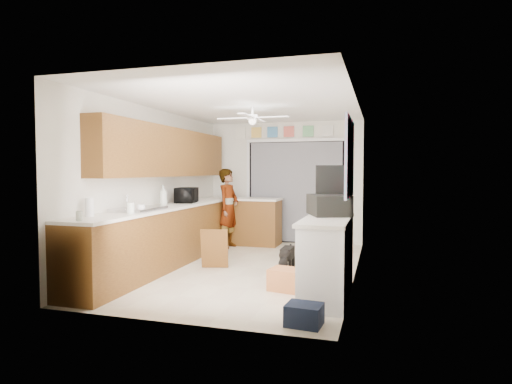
# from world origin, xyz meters

# --- Properties ---
(floor) EXTENTS (5.00, 5.00, 0.00)m
(floor) POSITION_xyz_m (0.00, 0.00, 0.00)
(floor) COLOR beige
(floor) RESTS_ON ground
(ceiling) EXTENTS (5.00, 5.00, 0.00)m
(ceiling) POSITION_xyz_m (0.00, 0.00, 2.50)
(ceiling) COLOR white
(ceiling) RESTS_ON ground
(wall_back) EXTENTS (3.20, 0.00, 3.20)m
(wall_back) POSITION_xyz_m (0.00, 2.50, 1.25)
(wall_back) COLOR white
(wall_back) RESTS_ON ground
(wall_front) EXTENTS (3.20, 0.00, 3.20)m
(wall_front) POSITION_xyz_m (0.00, -2.50, 1.25)
(wall_front) COLOR white
(wall_front) RESTS_ON ground
(wall_left) EXTENTS (0.00, 5.00, 5.00)m
(wall_left) POSITION_xyz_m (-1.60, 0.00, 1.25)
(wall_left) COLOR white
(wall_left) RESTS_ON ground
(wall_right) EXTENTS (0.00, 5.00, 5.00)m
(wall_right) POSITION_xyz_m (1.60, 0.00, 1.25)
(wall_right) COLOR white
(wall_right) RESTS_ON ground
(left_base_cabinets) EXTENTS (0.60, 4.80, 0.90)m
(left_base_cabinets) POSITION_xyz_m (-1.30, 0.00, 0.45)
(left_base_cabinets) COLOR brown
(left_base_cabinets) RESTS_ON floor
(left_countertop) EXTENTS (0.62, 4.80, 0.04)m
(left_countertop) POSITION_xyz_m (-1.29, 0.00, 0.92)
(left_countertop) COLOR white
(left_countertop) RESTS_ON left_base_cabinets
(upper_cabinets) EXTENTS (0.32, 4.00, 0.80)m
(upper_cabinets) POSITION_xyz_m (-1.44, 0.20, 1.80)
(upper_cabinets) COLOR brown
(upper_cabinets) RESTS_ON wall_left
(sink_basin) EXTENTS (0.50, 0.76, 0.06)m
(sink_basin) POSITION_xyz_m (-1.29, -1.00, 0.95)
(sink_basin) COLOR silver
(sink_basin) RESTS_ON left_countertop
(faucet) EXTENTS (0.03, 0.03, 0.22)m
(faucet) POSITION_xyz_m (-1.48, -1.00, 1.05)
(faucet) COLOR silver
(faucet) RESTS_ON left_countertop
(peninsula_base) EXTENTS (1.00, 0.60, 0.90)m
(peninsula_base) POSITION_xyz_m (-0.50, 2.00, 0.45)
(peninsula_base) COLOR brown
(peninsula_base) RESTS_ON floor
(peninsula_top) EXTENTS (1.04, 0.64, 0.04)m
(peninsula_top) POSITION_xyz_m (-0.50, 2.00, 0.92)
(peninsula_top) COLOR white
(peninsula_top) RESTS_ON peninsula_base
(back_opening_recess) EXTENTS (2.00, 0.06, 2.10)m
(back_opening_recess) POSITION_xyz_m (0.25, 2.47, 1.05)
(back_opening_recess) COLOR black
(back_opening_recess) RESTS_ON wall_back
(curtain_panel) EXTENTS (1.90, 0.03, 2.05)m
(curtain_panel) POSITION_xyz_m (0.25, 2.43, 1.05)
(curtain_panel) COLOR gray
(curtain_panel) RESTS_ON wall_back
(door_trim_left) EXTENTS (0.06, 0.04, 2.10)m
(door_trim_left) POSITION_xyz_m (-0.77, 2.44, 1.05)
(door_trim_left) COLOR white
(door_trim_left) RESTS_ON wall_back
(door_trim_right) EXTENTS (0.06, 0.04, 2.10)m
(door_trim_right) POSITION_xyz_m (1.27, 2.44, 1.05)
(door_trim_right) COLOR white
(door_trim_right) RESTS_ON wall_back
(door_trim_head) EXTENTS (2.10, 0.04, 0.06)m
(door_trim_head) POSITION_xyz_m (0.25, 2.44, 2.12)
(door_trim_head) COLOR white
(door_trim_head) RESTS_ON wall_back
(header_frame_0) EXTENTS (0.22, 0.02, 0.22)m
(header_frame_0) POSITION_xyz_m (-0.60, 2.47, 2.30)
(header_frame_0) COLOR #E6B94C
(header_frame_0) RESTS_ON wall_back
(header_frame_1) EXTENTS (0.22, 0.02, 0.22)m
(header_frame_1) POSITION_xyz_m (-0.25, 2.47, 2.30)
(header_frame_1) COLOR #4685BA
(header_frame_1) RESTS_ON wall_back
(header_frame_2) EXTENTS (0.22, 0.02, 0.22)m
(header_frame_2) POSITION_xyz_m (0.10, 2.47, 2.30)
(header_frame_2) COLOR #D55B50
(header_frame_2) RESTS_ON wall_back
(header_frame_3) EXTENTS (0.22, 0.02, 0.22)m
(header_frame_3) POSITION_xyz_m (0.50, 2.47, 2.30)
(header_frame_3) COLOR #66B273
(header_frame_3) RESTS_ON wall_back
(header_frame_4) EXTENTS (0.22, 0.02, 0.22)m
(header_frame_4) POSITION_xyz_m (0.90, 2.47, 2.30)
(header_frame_4) COLOR silver
(header_frame_4) RESTS_ON wall_back
(route66_sign) EXTENTS (0.22, 0.02, 0.26)m
(route66_sign) POSITION_xyz_m (-0.95, 2.47, 2.30)
(route66_sign) COLOR silver
(route66_sign) RESTS_ON wall_back
(right_counter_base) EXTENTS (0.50, 1.40, 0.90)m
(right_counter_base) POSITION_xyz_m (1.35, -1.20, 0.45)
(right_counter_base) COLOR white
(right_counter_base) RESTS_ON floor
(right_counter_top) EXTENTS (0.54, 1.44, 0.04)m
(right_counter_top) POSITION_xyz_m (1.34, -1.20, 0.92)
(right_counter_top) COLOR white
(right_counter_top) RESTS_ON right_counter_base
(abstract_painting) EXTENTS (0.03, 1.15, 0.95)m
(abstract_painting) POSITION_xyz_m (1.58, -1.00, 1.65)
(abstract_painting) COLOR #FF5D9E
(abstract_painting) RESTS_ON wall_right
(ceiling_fan) EXTENTS (1.14, 1.14, 0.24)m
(ceiling_fan) POSITION_xyz_m (0.00, 0.20, 2.32)
(ceiling_fan) COLOR white
(ceiling_fan) RESTS_ON ceiling
(microwave) EXTENTS (0.41, 0.53, 0.26)m
(microwave) POSITION_xyz_m (-1.29, 0.51, 1.07)
(microwave) COLOR black
(microwave) RESTS_ON left_countertop
(soap_bottle) EXTENTS (0.13, 0.13, 0.32)m
(soap_bottle) POSITION_xyz_m (-1.44, -0.03, 1.10)
(soap_bottle) COLOR silver
(soap_bottle) RESTS_ON left_countertop
(cup) EXTENTS (0.14, 0.14, 0.09)m
(cup) POSITION_xyz_m (-1.21, -1.08, 0.99)
(cup) COLOR white
(cup) RESTS_ON left_countertop
(jar_a) EXTENTS (0.13, 0.13, 0.14)m
(jar_a) POSITION_xyz_m (-1.18, -1.37, 1.01)
(jar_a) COLOR silver
(jar_a) RESTS_ON left_countertop
(jar_b) EXTENTS (0.08, 0.08, 0.11)m
(jar_b) POSITION_xyz_m (-1.27, -2.25, 0.99)
(jar_b) COLOR silver
(jar_b) RESTS_ON left_countertop
(paper_towel_roll) EXTENTS (0.14, 0.14, 0.23)m
(paper_towel_roll) POSITION_xyz_m (-1.44, -1.86, 1.05)
(paper_towel_roll) COLOR white
(paper_towel_roll) RESTS_ON left_countertop
(suitcase) EXTENTS (0.63, 0.72, 0.26)m
(suitcase) POSITION_xyz_m (1.32, -0.86, 1.07)
(suitcase) COLOR black
(suitcase) RESTS_ON right_counter_top
(suitcase_rim) EXTENTS (0.62, 0.70, 0.02)m
(suitcase_rim) POSITION_xyz_m (1.32, -0.86, 0.96)
(suitcase_rim) COLOR yellow
(suitcase_rim) RESTS_ON suitcase
(suitcase_lid) EXTENTS (0.40, 0.18, 0.50)m
(suitcase_lid) POSITION_xyz_m (1.32, -0.57, 1.32)
(suitcase_lid) COLOR black
(suitcase_lid) RESTS_ON suitcase
(cardboard_box) EXTENTS (0.48, 0.40, 0.27)m
(cardboard_box) POSITION_xyz_m (0.84, -1.06, 0.14)
(cardboard_box) COLOR #BF673C
(cardboard_box) RESTS_ON floor
(navy_crate) EXTENTS (0.36, 0.31, 0.21)m
(navy_crate) POSITION_xyz_m (1.25, -2.20, 0.10)
(navy_crate) COLOR black
(navy_crate) RESTS_ON floor
(cabinet_door_panel) EXTENTS (0.44, 0.25, 0.61)m
(cabinet_door_panel) POSITION_xyz_m (-0.48, -0.21, 0.31)
(cabinet_door_panel) COLOR brown
(cabinet_door_panel) RESTS_ON floor
(man) EXTENTS (0.44, 0.61, 1.53)m
(man) POSITION_xyz_m (-0.90, 1.55, 0.77)
(man) COLOR white
(man) RESTS_ON floor
(dog) EXTENTS (0.23, 0.53, 0.41)m
(dog) POSITION_xyz_m (0.63, -0.11, 0.21)
(dog) COLOR black
(dog) RESTS_ON floor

